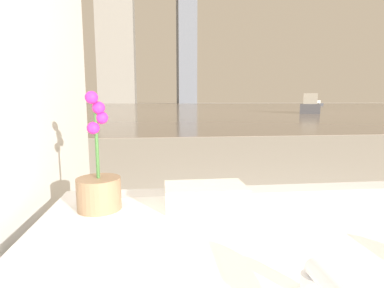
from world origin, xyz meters
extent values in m
cube|color=white|center=(0.00, 0.40, 0.48)|extent=(1.33, 1.05, 0.04)
cylinder|color=silver|center=(-0.12, 0.26, 0.52)|extent=(0.04, 0.04, 0.04)
cylinder|color=#8C6B4C|center=(-0.63, 0.81, 0.56)|extent=(0.15, 0.15, 0.11)
cylinder|color=#38662D|center=(-0.63, 0.81, 0.76)|extent=(0.01, 0.01, 0.28)
sphere|color=#DB238E|center=(-0.64, 0.79, 0.90)|extent=(0.04, 0.04, 0.04)
sphere|color=#DB238E|center=(-0.62, 0.80, 0.86)|extent=(0.04, 0.04, 0.04)
sphere|color=#DB238E|center=(-0.61, 0.81, 0.83)|extent=(0.04, 0.04, 0.04)
sphere|color=#DB238E|center=(-0.64, 0.80, 0.79)|extent=(0.04, 0.04, 0.04)
cube|color=silver|center=(-0.25, 0.79, 0.52)|extent=(0.29, 0.17, 0.04)
cube|color=silver|center=(-0.25, 0.79, 0.56)|extent=(0.29, 0.17, 0.04)
cube|color=gray|center=(0.00, 62.00, 0.01)|extent=(180.00, 110.00, 0.01)
cube|color=#4C4C51|center=(10.86, 20.98, 0.34)|extent=(2.94, 4.00, 0.67)
cube|color=#B2A893|center=(10.86, 20.98, 1.06)|extent=(1.51, 1.71, 0.77)
cube|color=maroon|center=(-16.62, 43.98, 0.32)|extent=(1.74, 3.68, 0.62)
cube|color=silver|center=(-16.62, 43.98, 0.98)|extent=(1.08, 1.45, 0.71)
cube|color=#2D2D33|center=(30.32, 54.90, 0.25)|extent=(1.02, 2.73, 0.47)
cube|color=silver|center=(30.32, 54.90, 0.75)|extent=(0.71, 1.04, 0.54)
cube|color=gray|center=(-53.80, 118.00, 15.08)|extent=(7.53, 7.07, 30.15)
cube|color=gray|center=(-37.08, 118.00, 35.28)|extent=(8.01, 12.60, 70.56)
cube|color=gray|center=(-15.26, 118.00, 35.59)|extent=(13.38, 10.62, 71.19)
camera|label=1|loc=(-0.42, -0.25, 0.88)|focal=28.00mm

